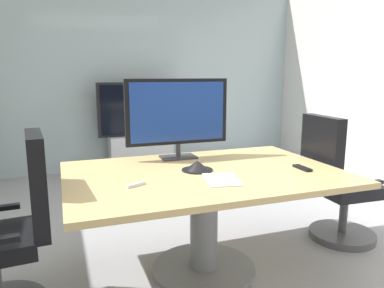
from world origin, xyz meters
TOP-DOWN VIEW (x-y plane):
  - ground_plane at (0.00, 0.00)m, footprint 7.07×7.07m
  - wall_back_glass_partition at (0.00, 3.03)m, footprint 5.71×0.10m
  - conference_table at (0.05, -0.20)m, footprint 1.89×1.27m
  - office_chair_left at (-1.20, -0.24)m, footprint 0.61×0.59m
  - office_chair_right at (1.31, -0.11)m, footprint 0.61×0.58m
  - tv_monitor at (0.01, 0.27)m, footprint 0.84×0.18m
  - wall_display_unit at (0.21, 2.68)m, footprint 1.20×0.36m
  - conference_phone at (0.01, -0.16)m, footprint 0.22×0.22m
  - remote_control at (0.74, -0.38)m, footprint 0.05×0.17m
  - whiteboard_marker at (-0.47, -0.38)m, footprint 0.13×0.07m
  - paper_notepad at (0.08, -0.44)m, footprint 0.27×0.34m

SIDE VIEW (x-z plane):
  - ground_plane at x=0.00m, z-range 0.00..0.00m
  - wall_display_unit at x=0.21m, z-range -0.21..1.10m
  - office_chair_left at x=-1.20m, z-range -0.09..1.00m
  - office_chair_right at x=1.31m, z-range -0.09..1.00m
  - conference_table at x=0.05m, z-range 0.19..0.95m
  - paper_notepad at x=0.08m, z-range 0.75..0.76m
  - remote_control at x=0.74m, z-range 0.75..0.77m
  - whiteboard_marker at x=-0.47m, z-range 0.75..0.77m
  - conference_phone at x=0.01m, z-range 0.75..0.82m
  - tv_monitor at x=0.01m, z-range 0.79..1.43m
  - wall_back_glass_partition at x=0.00m, z-range 0.00..2.78m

